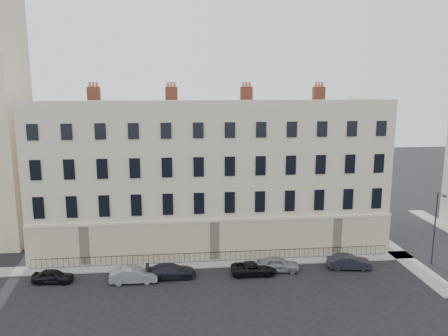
{
  "coord_description": "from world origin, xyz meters",
  "views": [
    {
      "loc": [
        -9.41,
        -34.97,
        17.23
      ],
      "look_at": [
        -4.63,
        10.0,
        8.56
      ],
      "focal_mm": 35.0,
      "sensor_mm": 36.0,
      "label": 1
    }
  ],
  "objects": [
    {
      "name": "railings",
      "position": [
        -6.0,
        5.4,
        0.55
      ],
      "size": [
        35.0,
        0.04,
        0.96
      ],
      "color": "black",
      "rests_on": "ground"
    },
    {
      "name": "car_f",
      "position": [
        6.54,
        2.49,
        0.67
      ],
      "size": [
        4.24,
        1.94,
        1.35
      ],
      "primitive_type": "imported",
      "rotation": [
        0.0,
        0.0,
        1.44
      ],
      "color": "black",
      "rests_on": "ground"
    },
    {
      "name": "car_c",
      "position": [
        -10.28,
        2.3,
        0.65
      ],
      "size": [
        4.57,
        2.03,
        1.3
      ],
      "primitive_type": "imported",
      "rotation": [
        0.0,
        0.0,
        1.62
      ],
      "color": "black",
      "rests_on": "ground"
    },
    {
      "name": "car_e",
      "position": [
        -0.32,
        2.72,
        0.68
      ],
      "size": [
        4.22,
        2.24,
        1.37
      ],
      "primitive_type": "imported",
      "rotation": [
        0.0,
        0.0,
        1.41
      ],
      "color": "gray",
      "rests_on": "ground"
    },
    {
      "name": "car_a",
      "position": [
        -20.63,
        2.43,
        0.6
      ],
      "size": [
        3.63,
        1.72,
        1.2
      ],
      "primitive_type": "imported",
      "rotation": [
        0.0,
        0.0,
        1.48
      ],
      "color": "black",
      "rests_on": "ground"
    },
    {
      "name": "ground",
      "position": [
        0.0,
        0.0,
        0.0
      ],
      "size": [
        160.0,
        160.0,
        0.0
      ],
      "primitive_type": "plane",
      "color": "black",
      "rests_on": "ground"
    },
    {
      "name": "car_b",
      "position": [
        -13.53,
        1.73,
        0.69
      ],
      "size": [
        4.18,
        1.48,
        1.38
      ],
      "primitive_type": "imported",
      "rotation": [
        0.0,
        0.0,
        1.56
      ],
      "color": "gray",
      "rests_on": "ground"
    },
    {
      "name": "car_d",
      "position": [
        -2.7,
        2.21,
        0.59
      ],
      "size": [
        4.24,
        2.0,
        1.17
      ],
      "primitive_type": "imported",
      "rotation": [
        0.0,
        0.0,
        1.56
      ],
      "color": "black",
      "rests_on": "ground"
    },
    {
      "name": "pavement_east_return",
      "position": [
        13.0,
        8.0,
        0.06
      ],
      "size": [
        2.0,
        24.0,
        0.12
      ],
      "primitive_type": "cube",
      "color": "gray",
      "rests_on": "ground"
    },
    {
      "name": "terrace",
      "position": [
        -5.97,
        11.97,
        7.5
      ],
      "size": [
        36.22,
        12.22,
        17.0
      ],
      "color": "beige",
      "rests_on": "ground"
    },
    {
      "name": "pavement_terrace",
      "position": [
        -10.0,
        5.0,
        0.06
      ],
      "size": [
        48.0,
        2.0,
        0.12
      ],
      "primitive_type": "cube",
      "color": "gray",
      "rests_on": "ground"
    },
    {
      "name": "streetlamp",
      "position": [
        14.99,
        2.66,
        4.03
      ],
      "size": [
        0.34,
        1.57,
        7.27
      ],
      "rotation": [
        0.0,
        0.0,
        0.13
      ],
      "color": "#303035",
      "rests_on": "ground"
    }
  ]
}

